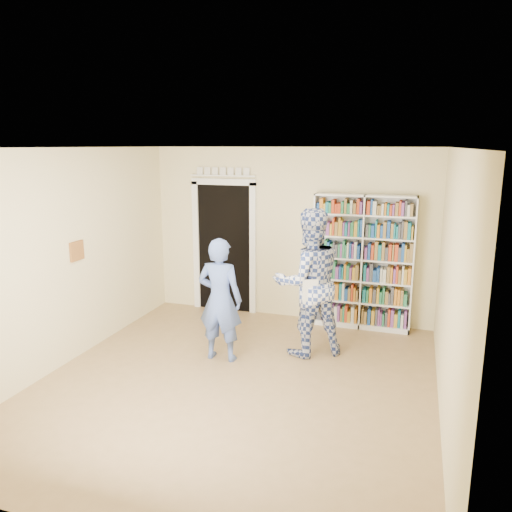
{
  "coord_description": "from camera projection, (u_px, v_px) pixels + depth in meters",
  "views": [
    {
      "loc": [
        1.88,
        -5.04,
        2.73
      ],
      "look_at": [
        -0.04,
        0.9,
        1.33
      ],
      "focal_mm": 35.0,
      "sensor_mm": 36.0,
      "label": 1
    }
  ],
  "objects": [
    {
      "name": "wall_right",
      "position": [
        450.0,
        289.0,
        4.87
      ],
      "size": [
        0.0,
        5.0,
        5.0
      ],
      "primitive_type": "plane",
      "rotation": [
        1.57,
        0.0,
        -1.57
      ],
      "color": "beige",
      "rests_on": "floor"
    },
    {
      "name": "bookshelf",
      "position": [
        362.0,
        262.0,
        7.44
      ],
      "size": [
        1.47,
        0.28,
        2.03
      ],
      "rotation": [
        0.0,
        0.0,
        -0.08
      ],
      "color": "white",
      "rests_on": "floor"
    },
    {
      "name": "man_blue",
      "position": [
        220.0,
        300.0,
        6.35
      ],
      "size": [
        0.58,
        0.38,
        1.6
      ],
      "primitive_type": "imported",
      "rotation": [
        0.0,
        0.0,
        3.14
      ],
      "color": "#526CB6",
      "rests_on": "floor"
    },
    {
      "name": "floor",
      "position": [
        236.0,
        383.0,
        5.84
      ],
      "size": [
        5.0,
        5.0,
        0.0
      ],
      "primitive_type": "plane",
      "color": "olive",
      "rests_on": "ground"
    },
    {
      "name": "wall_art",
      "position": [
        77.0,
        251.0,
        6.39
      ],
      "size": [
        0.03,
        0.25,
        0.25
      ],
      "primitive_type": "cube",
      "color": "brown",
      "rests_on": "wall_left"
    },
    {
      "name": "ceiling",
      "position": [
        233.0,
        148.0,
        5.25
      ],
      "size": [
        5.0,
        5.0,
        0.0
      ],
      "primitive_type": "plane",
      "rotation": [
        3.14,
        0.0,
        0.0
      ],
      "color": "white",
      "rests_on": "wall_back"
    },
    {
      "name": "wall_back",
      "position": [
        290.0,
        234.0,
        7.87
      ],
      "size": [
        4.5,
        0.0,
        4.5
      ],
      "primitive_type": "plane",
      "rotation": [
        1.57,
        0.0,
        0.0
      ],
      "color": "beige",
      "rests_on": "floor"
    },
    {
      "name": "man_plaid",
      "position": [
        309.0,
        283.0,
        6.49
      ],
      "size": [
        1.2,
        1.13,
        1.95
      ],
      "primitive_type": "imported",
      "rotation": [
        0.0,
        0.0,
        3.7
      ],
      "color": "navy",
      "rests_on": "floor"
    },
    {
      "name": "wall_left",
      "position": [
        66.0,
        258.0,
        6.22
      ],
      "size": [
        0.0,
        5.0,
        5.0
      ],
      "primitive_type": "plane",
      "rotation": [
        1.57,
        0.0,
        1.57
      ],
      "color": "beige",
      "rests_on": "floor"
    },
    {
      "name": "doorway",
      "position": [
        224.0,
        241.0,
        8.22
      ],
      "size": [
        1.1,
        0.08,
        2.43
      ],
      "color": "black",
      "rests_on": "floor"
    },
    {
      "name": "paper_sheet",
      "position": [
        310.0,
        290.0,
        6.21
      ],
      "size": [
        0.19,
        0.09,
        0.28
      ],
      "primitive_type": "cube",
      "rotation": [
        0.0,
        0.0,
        0.43
      ],
      "color": "white",
      "rests_on": "man_plaid"
    }
  ]
}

